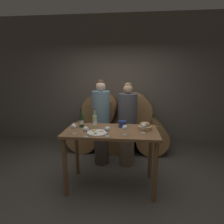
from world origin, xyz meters
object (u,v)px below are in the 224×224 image
object	(u,v)px
wine_bottle_red	(81,121)
cheese_plate	(97,133)
bread_basket	(145,127)
wine_glass_center	(107,129)
wine_glass_far_left	(74,127)
wine_glass_far_right	(144,126)
tasting_table	(111,139)
wine_bottle_white	(95,122)
wine_glass_right	(125,128)
person_left	(101,123)
blue_crock	(122,124)
person_right	(127,125)
wine_glass_left	(86,130)

from	to	relation	value
wine_bottle_red	cheese_plate	distance (m)	0.41
bread_basket	wine_glass_center	size ratio (longest dim) A/B	1.49
wine_glass_far_left	wine_glass_center	size ratio (longest dim) A/B	1.00
wine_glass_center	wine_glass_far_right	size ratio (longest dim) A/B	1.00
tasting_table	wine_glass_far_left	world-z (taller)	wine_glass_far_left
wine_bottle_white	wine_glass_far_right	distance (m)	0.76
tasting_table	wine_glass_right	size ratio (longest dim) A/B	9.94
wine_glass_far_right	person_left	bearing A→B (deg)	132.55
blue_crock	cheese_plate	world-z (taller)	blue_crock
wine_bottle_red	bread_basket	xyz separation A→B (m)	(1.00, -0.02, -0.06)
tasting_table	person_right	world-z (taller)	person_right
wine_glass_center	bread_basket	bearing A→B (deg)	33.10
cheese_plate	wine_glass_center	distance (m)	0.22
wine_bottle_red	blue_crock	size ratio (longest dim) A/B	2.56
wine_glass_far_left	wine_glass_center	bearing A→B (deg)	-7.97
bread_basket	wine_glass_far_right	world-z (taller)	wine_glass_far_right
person_right	wine_glass_far_left	bearing A→B (deg)	-128.80
blue_crock	wine_glass_right	xyz separation A→B (m)	(0.05, -0.36, 0.04)
wine_bottle_white	wine_glass_left	bearing A→B (deg)	-97.18
wine_glass_left	tasting_table	bearing A→B (deg)	45.04
cheese_plate	wine_glass_right	xyz separation A→B (m)	(0.40, -0.03, 0.09)
person_left	bread_basket	world-z (taller)	person_left
person_left	wine_glass_center	bearing A→B (deg)	-76.18
person_right	wine_glass_center	world-z (taller)	person_right
person_left	bread_basket	bearing A→B (deg)	-39.78
wine_glass_right	wine_glass_far_right	xyz separation A→B (m)	(0.27, 0.10, 0.00)
wine_glass_right	wine_glass_far_right	distance (m)	0.28
tasting_table	cheese_plate	size ratio (longest dim) A/B	4.82
wine_bottle_white	wine_bottle_red	bearing A→B (deg)	171.55
person_left	cheese_plate	size ratio (longest dim) A/B	5.76
cheese_plate	wine_glass_far_left	size ratio (longest dim) A/B	2.06
wine_glass_far_left	wine_glass_center	xyz separation A→B (m)	(0.49, -0.07, 0.00)
tasting_table	wine_bottle_white	world-z (taller)	wine_bottle_white
wine_bottle_red	cheese_plate	bearing A→B (deg)	-40.81
person_left	wine_glass_right	distance (m)	1.05
wine_glass_left	wine_glass_center	world-z (taller)	same
person_left	wine_glass_left	bearing A→B (deg)	-92.26
wine_bottle_red	wine_bottle_white	xyz separation A→B (m)	(0.22, -0.03, 0.00)
wine_bottle_red	person_left	bearing A→B (deg)	71.12
cheese_plate	bread_basket	bearing A→B (deg)	18.68
wine_glass_right	blue_crock	bearing A→B (deg)	97.88
tasting_table	blue_crock	bearing A→B (deg)	47.36
wine_glass_left	wine_glass_far_right	world-z (taller)	same
person_left	wine_glass_center	world-z (taller)	person_left
wine_bottle_white	wine_glass_far_left	bearing A→B (deg)	-132.58
wine_glass_left	wine_glass_center	size ratio (longest dim) A/B	1.00
wine_bottle_red	wine_glass_right	distance (m)	0.75
wine_glass_center	wine_glass_right	size ratio (longest dim) A/B	1.00
wine_glass_right	wine_glass_far_right	world-z (taller)	same
bread_basket	cheese_plate	world-z (taller)	bread_basket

